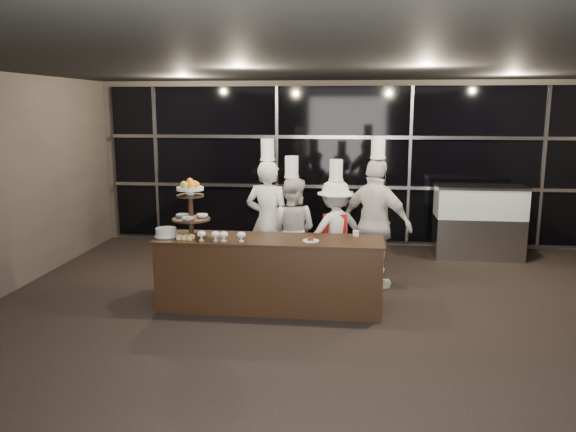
# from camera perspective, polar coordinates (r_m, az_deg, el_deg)

# --- Properties ---
(room) EXTENTS (10.00, 10.00, 10.00)m
(room) POSITION_cam_1_polar(r_m,az_deg,el_deg) (5.41, 4.61, -0.06)
(room) COLOR black
(room) RESTS_ON ground
(window_wall) EXTENTS (8.60, 0.10, 2.80)m
(window_wall) POSITION_cam_1_polar(r_m,az_deg,el_deg) (10.30, 5.55, 5.23)
(window_wall) COLOR black
(window_wall) RESTS_ON ground
(buffet_counter) EXTENTS (2.84, 0.74, 0.92)m
(buffet_counter) POSITION_cam_1_polar(r_m,az_deg,el_deg) (7.15, -1.87, -5.82)
(buffet_counter) COLOR black
(buffet_counter) RESTS_ON ground
(display_stand) EXTENTS (0.48, 0.48, 0.74)m
(display_stand) POSITION_cam_1_polar(r_m,az_deg,el_deg) (7.16, -9.87, 1.24)
(display_stand) COLOR black
(display_stand) RESTS_ON buffet_counter
(compotes) EXTENTS (0.61, 0.11, 0.12)m
(compotes) POSITION_cam_1_polar(r_m,az_deg,el_deg) (6.91, -6.89, -1.89)
(compotes) COLOR silver
(compotes) RESTS_ON buffet_counter
(layer_cake) EXTENTS (0.30, 0.30, 0.11)m
(layer_cake) POSITION_cam_1_polar(r_m,az_deg,el_deg) (7.28, -12.28, -1.63)
(layer_cake) COLOR white
(layer_cake) RESTS_ON buffet_counter
(pastry_squares) EXTENTS (0.20, 0.13, 0.05)m
(pastry_squares) POSITION_cam_1_polar(r_m,az_deg,el_deg) (7.09, -10.36, -2.11)
(pastry_squares) COLOR #FCD57B
(pastry_squares) RESTS_ON buffet_counter
(small_plate) EXTENTS (0.20, 0.20, 0.05)m
(small_plate) POSITION_cam_1_polar(r_m,az_deg,el_deg) (6.87, 2.32, -2.45)
(small_plate) COLOR white
(small_plate) RESTS_ON buffet_counter
(chef_cup) EXTENTS (0.08, 0.08, 0.07)m
(chef_cup) POSITION_cam_1_polar(r_m,az_deg,el_deg) (7.19, 6.91, -1.75)
(chef_cup) COLOR white
(chef_cup) RESTS_ON buffet_counter
(display_case) EXTENTS (1.47, 0.64, 1.24)m
(display_case) POSITION_cam_1_polar(r_m,az_deg,el_deg) (10.02, 18.83, -0.20)
(display_case) COLOR #A5A5AA
(display_case) RESTS_ON ground
(chef_a) EXTENTS (0.72, 0.54, 2.10)m
(chef_a) POSITION_cam_1_polar(r_m,az_deg,el_deg) (8.09, -2.03, -0.47)
(chef_a) COLOR silver
(chef_a) RESTS_ON ground
(chef_b) EXTENTS (0.86, 0.73, 1.86)m
(chef_b) POSITION_cam_1_polar(r_m,az_deg,el_deg) (8.12, 0.36, -1.36)
(chef_b) COLOR silver
(chef_b) RESTS_ON ground
(chef_c) EXTENTS (1.12, 0.94, 1.80)m
(chef_c) POSITION_cam_1_polar(r_m,az_deg,el_deg) (8.17, 4.81, -1.52)
(chef_c) COLOR white
(chef_c) RESTS_ON ground
(chef_d) EXTENTS (1.16, 0.94, 2.15)m
(chef_d) POSITION_cam_1_polar(r_m,az_deg,el_deg) (7.90, 8.91, -0.76)
(chef_d) COLOR silver
(chef_d) RESTS_ON ground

